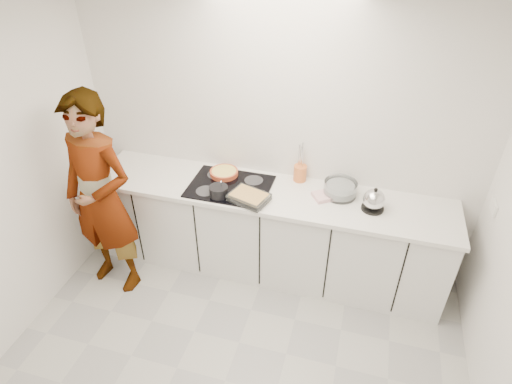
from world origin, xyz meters
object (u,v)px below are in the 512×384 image
(tart_dish, at_px, (224,172))
(cook, at_px, (101,199))
(baking_dish, at_px, (249,197))
(kettle, at_px, (374,200))
(mixing_bowl, at_px, (340,189))
(saucepan, at_px, (219,191))
(hob, at_px, (230,186))
(utensil_crock, at_px, (300,173))

(tart_dish, relative_size, cook, 0.14)
(baking_dish, bearing_deg, kettle, 9.68)
(tart_dish, bearing_deg, kettle, -6.46)
(baking_dish, xyz_separation_m, mixing_bowl, (0.73, 0.30, 0.01))
(saucepan, distance_m, kettle, 1.30)
(saucepan, relative_size, kettle, 0.74)
(mixing_bowl, relative_size, cook, 0.20)
(saucepan, bearing_deg, tart_dish, 101.62)
(mixing_bowl, bearing_deg, hob, -171.89)
(utensil_crock, bearing_deg, cook, -152.93)
(tart_dish, distance_m, utensil_crock, 0.70)
(hob, xyz_separation_m, tart_dish, (-0.11, 0.16, 0.03))
(hob, distance_m, mixing_bowl, 0.97)
(tart_dish, relative_size, saucepan, 1.52)
(hob, distance_m, baking_dish, 0.29)
(saucepan, distance_m, cook, 1.00)
(kettle, bearing_deg, cook, -166.82)
(mixing_bowl, height_order, kettle, kettle)
(mixing_bowl, distance_m, kettle, 0.32)
(tart_dish, height_order, mixing_bowl, mixing_bowl)
(utensil_crock, distance_m, cook, 1.75)
(tart_dish, relative_size, utensil_crock, 1.77)
(kettle, distance_m, cook, 2.29)
(tart_dish, distance_m, cook, 1.10)
(kettle, height_order, cook, cook)
(hob, xyz_separation_m, saucepan, (-0.04, -0.17, 0.05))
(hob, relative_size, kettle, 3.04)
(mixing_bowl, bearing_deg, saucepan, -162.86)
(tart_dish, bearing_deg, saucepan, -78.38)
(mixing_bowl, xyz_separation_m, kettle, (0.29, -0.13, 0.03))
(hob, bearing_deg, tart_dish, 125.22)
(hob, bearing_deg, kettle, 0.24)
(saucepan, relative_size, utensil_crock, 1.17)
(cook, bearing_deg, tart_dish, 46.19)
(hob, bearing_deg, saucepan, -104.30)
(baking_dish, distance_m, cook, 1.26)
(mixing_bowl, height_order, cook, cook)
(saucepan, height_order, kettle, kettle)
(hob, height_order, kettle, kettle)
(saucepan, xyz_separation_m, baking_dish, (0.27, 0.00, -0.01))
(tart_dish, relative_size, baking_dish, 0.71)
(saucepan, xyz_separation_m, kettle, (1.29, 0.18, 0.03))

